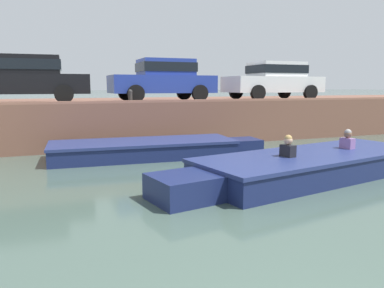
# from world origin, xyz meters

# --- Properties ---
(ground_plane) EXTENTS (400.00, 400.00, 0.00)m
(ground_plane) POSITION_xyz_m (0.00, 5.55, 0.00)
(ground_plane) COLOR #42564C
(far_quay_wall) EXTENTS (60.00, 6.00, 1.55)m
(far_quay_wall) POSITION_xyz_m (0.00, 14.11, 0.78)
(far_quay_wall) COLOR brown
(far_quay_wall) RESTS_ON ground
(far_wall_coping) EXTENTS (60.00, 0.24, 0.08)m
(far_wall_coping) POSITION_xyz_m (0.00, 11.23, 1.59)
(far_wall_coping) COLOR #925F4C
(far_wall_coping) RESTS_ON far_quay_wall
(boat_moored_central_navy) EXTENTS (6.48, 2.18, 0.50)m
(boat_moored_central_navy) POSITION_xyz_m (0.96, 9.55, 0.25)
(boat_moored_central_navy) COLOR navy
(boat_moored_central_navy) RESTS_ON ground
(motorboat_passing) EXTENTS (7.28, 3.14, 1.05)m
(motorboat_passing) POSITION_xyz_m (3.58, 5.75, 0.29)
(motorboat_passing) COLOR navy
(motorboat_passing) RESTS_ON ground
(car_left_inner_black) EXTENTS (4.44, 2.02, 1.54)m
(car_left_inner_black) POSITION_xyz_m (-2.65, 12.49, 2.40)
(car_left_inner_black) COLOR black
(car_left_inner_black) RESTS_ON far_quay_wall
(car_centre_blue) EXTENTS (3.85, 1.90, 1.54)m
(car_centre_blue) POSITION_xyz_m (2.20, 12.50, 2.39)
(car_centre_blue) COLOR #233893
(car_centre_blue) RESTS_ON far_quay_wall
(car_right_inner_white) EXTENTS (3.99, 2.01, 1.54)m
(car_right_inner_white) POSITION_xyz_m (7.04, 12.50, 2.40)
(car_right_inner_white) COLOR white
(car_right_inner_white) RESTS_ON far_quay_wall
(mooring_bollard_mid) EXTENTS (0.15, 0.15, 0.44)m
(mooring_bollard_mid) POSITION_xyz_m (0.70, 11.36, 1.79)
(mooring_bollard_mid) COLOR #2D2B28
(mooring_bollard_mid) RESTS_ON far_quay_wall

